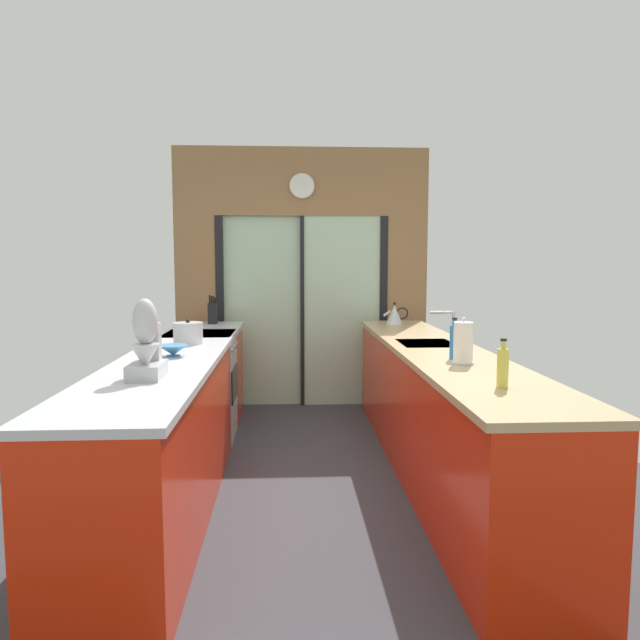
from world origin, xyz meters
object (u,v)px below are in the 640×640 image
object	(u,v)px
soap_bottle_far	(454,341)
soap_bottle_near	(503,367)
stand_mixer	(146,348)
oven_range	(200,387)
stock_pot	(188,333)
kettle	(395,314)
knife_block	(213,313)
mixing_bowl	(173,350)
paper_towel_roll	(463,343)

from	to	relation	value
soap_bottle_far	soap_bottle_near	bearing A→B (deg)	-90.00
soap_bottle_near	soap_bottle_far	size ratio (longest dim) A/B	0.92
soap_bottle_near	stand_mixer	bearing A→B (deg)	169.68
oven_range	stock_pot	distance (m)	0.85
stock_pot	kettle	distance (m)	2.20
soap_bottle_near	soap_bottle_far	xyz separation A→B (m)	(0.00, 0.82, 0.01)
knife_block	stand_mixer	bearing A→B (deg)	-90.00
mixing_bowl	soap_bottle_near	xyz separation A→B (m)	(1.78, -1.02, 0.06)
stock_pot	soap_bottle_far	xyz separation A→B (m)	(1.78, -0.76, 0.03)
mixing_bowl	paper_towel_roll	size ratio (longest dim) A/B	0.70
oven_range	soap_bottle_near	distance (m)	2.93
mixing_bowl	soap_bottle_far	xyz separation A→B (m)	(1.78, -0.19, 0.07)
stand_mixer	stock_pot	size ratio (longest dim) A/B	1.91
knife_block	kettle	world-z (taller)	knife_block
paper_towel_roll	stock_pot	bearing A→B (deg)	152.06
mixing_bowl	paper_towel_roll	bearing A→B (deg)	-12.02
kettle	paper_towel_roll	xyz separation A→B (m)	(-0.00, -2.23, 0.03)
soap_bottle_far	paper_towel_roll	world-z (taller)	paper_towel_roll
mixing_bowl	kettle	distance (m)	2.57
oven_range	stock_pot	xyz separation A→B (m)	(0.02, -0.65, 0.55)
stand_mixer	stock_pot	xyz separation A→B (m)	(-0.00, 1.26, -0.08)
oven_range	kettle	size ratio (longest dim) A/B	3.70
paper_towel_roll	soap_bottle_near	bearing A→B (deg)	-90.00
stand_mixer	kettle	world-z (taller)	stand_mixer
stand_mixer	mixing_bowl	bearing A→B (deg)	90.00
kettle	soap_bottle_near	bearing A→B (deg)	-90.05
oven_range	kettle	xyz separation A→B (m)	(1.80, 0.63, 0.56)
stand_mixer	soap_bottle_near	size ratio (longest dim) A/B	1.75
soap_bottle_near	soap_bottle_far	bearing A→B (deg)	90.00
paper_towel_roll	mixing_bowl	bearing A→B (deg)	167.98
soap_bottle_far	paper_towel_roll	distance (m)	0.19
stand_mixer	soap_bottle_near	xyz separation A→B (m)	(1.78, -0.32, -0.06)
oven_range	soap_bottle_far	size ratio (longest dim) A/B	3.53
stock_pot	soap_bottle_far	world-z (taller)	soap_bottle_far
stand_mixer	kettle	distance (m)	3.11
knife_block	paper_towel_roll	distance (m)	2.95
knife_block	soap_bottle_far	distance (m)	2.81
stand_mixer	oven_range	bearing A→B (deg)	90.55
soap_bottle_far	kettle	bearing A→B (deg)	89.94
stock_pot	kettle	size ratio (longest dim) A/B	0.88
mixing_bowl	knife_block	world-z (taller)	knife_block
mixing_bowl	knife_block	size ratio (longest dim) A/B	0.70
kettle	oven_range	bearing A→B (deg)	-160.62
oven_range	knife_block	distance (m)	0.95
mixing_bowl	kettle	xyz separation A→B (m)	(1.78, 1.85, 0.05)
soap_bottle_near	mixing_bowl	bearing A→B (deg)	150.24
mixing_bowl	soap_bottle_far	size ratio (longest dim) A/B	0.75
mixing_bowl	stock_pot	distance (m)	0.57
soap_bottle_far	stock_pot	bearing A→B (deg)	156.91
mixing_bowl	stand_mixer	xyz separation A→B (m)	(0.00, -0.69, 0.12)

